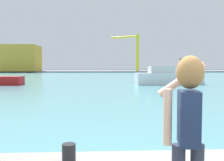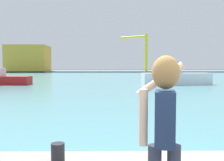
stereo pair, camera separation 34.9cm
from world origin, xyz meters
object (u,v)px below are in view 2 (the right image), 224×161
harbor_bollard (58,153)px  boat_moored_2 (175,78)px  person_photographer (164,122)px  warehouse_left (28,58)px  port_crane (143,48)px

harbor_bollard → boat_moored_2: (8.80, 26.20, 0.05)m
person_photographer → harbor_bollard: (-1.42, 1.64, -0.90)m
warehouse_left → port_crane: (39.46, -1.50, 3.46)m
harbor_bollard → port_crane: (12.42, 83.39, 7.46)m
harbor_bollard → boat_moored_2: size_ratio=0.04×
warehouse_left → person_photographer: bearing=-71.8°
warehouse_left → boat_moored_2: bearing=-58.6°
person_photographer → warehouse_left: (-28.47, 86.53, 3.11)m
person_photographer → boat_moored_2: size_ratio=0.21×
harbor_bollard → boat_moored_2: 27.63m
person_photographer → boat_moored_2: (7.37, 27.84, -0.85)m
person_photographer → harbor_bollard: bearing=52.3°
person_photographer → warehouse_left: bearing=29.6°
person_photographer → harbor_bollard: 2.35m
boat_moored_2 → warehouse_left: bearing=116.7°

